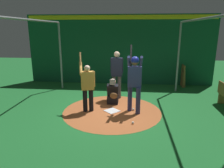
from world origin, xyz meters
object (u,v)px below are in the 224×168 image
object	(u,v)px
home_plate	(112,111)
catcher	(113,94)
batter	(134,79)
baseball_0	(133,123)
bat_rack	(182,76)
umpire	(117,72)
baseball_1	(133,109)
visitor	(87,85)

from	to	relation	value
home_plate	catcher	bearing A→B (deg)	-176.81
batter	baseball_0	size ratio (longest dim) A/B	29.63
baseball_0	bat_rack	bearing A→B (deg)	152.11
catcher	bat_rack	distance (m)	4.22
home_plate	bat_rack	bearing A→B (deg)	139.23
home_plate	batter	world-z (taller)	batter
umpire	baseball_1	xyz separation A→B (m)	(1.28, 0.67, -1.02)
catcher	visitor	xyz separation A→B (m)	(0.81, -0.76, 0.53)
home_plate	umpire	distance (m)	1.76
home_plate	catcher	xyz separation A→B (m)	(-0.75, -0.04, 0.36)
baseball_1	catcher	bearing A→B (deg)	-129.22
batter	umpire	size ratio (longest dim) A/B	1.17
home_plate	bat_rack	size ratio (longest dim) A/B	0.40
umpire	bat_rack	bearing A→B (deg)	125.57
batter	catcher	bearing A→B (deg)	-134.28
catcher	umpire	distance (m)	0.95
visitor	batter	bearing A→B (deg)	77.03
baseball_1	bat_rack	bearing A→B (deg)	145.59
catcher	baseball_0	distance (m)	1.86
home_plate	visitor	bearing A→B (deg)	-85.86
catcher	batter	bearing A→B (deg)	45.72
home_plate	visitor	xyz separation A→B (m)	(0.06, -0.81, 0.90)
batter	visitor	distance (m)	1.55
batter	umpire	xyz separation A→B (m)	(-1.41, -0.68, -0.09)
bat_rack	baseball_0	world-z (taller)	bat_rack
home_plate	baseball_0	size ratio (longest dim) A/B	5.68
bat_rack	baseball_1	bearing A→B (deg)	-34.41
batter	catcher	distance (m)	1.32
batter	baseball_1	size ratio (longest dim) A/B	29.63
home_plate	baseball_1	bearing A→B (deg)	99.91
home_plate	umpire	size ratio (longest dim) A/B	0.22
catcher	umpire	world-z (taller)	umpire
batter	catcher	xyz separation A→B (m)	(-0.75, -0.77, -0.77)
visitor	bat_rack	distance (m)	5.34
batter	catcher	size ratio (longest dim) A/B	2.29
baseball_0	baseball_1	xyz separation A→B (m)	(-1.05, 0.02, 0.00)
baseball_0	home_plate	bearing A→B (deg)	-142.64
baseball_0	baseball_1	bearing A→B (deg)	179.06
batter	baseball_1	world-z (taller)	batter
home_plate	visitor	world-z (taller)	visitor
catcher	baseball_0	size ratio (longest dim) A/B	12.94
home_plate	baseball_1	distance (m)	0.73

